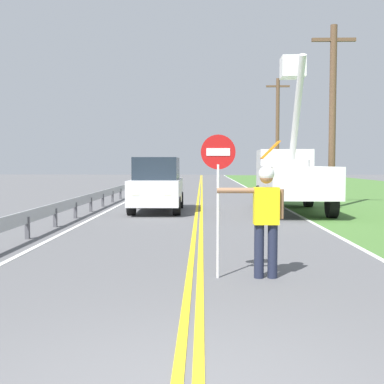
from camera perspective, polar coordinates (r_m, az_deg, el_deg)
centerline_yellow_left at (r=23.72m, az=0.69°, el=-1.17°), size 0.11×110.00×0.01m
centerline_yellow_right at (r=23.72m, az=1.12°, el=-1.17°), size 0.11×110.00×0.01m
edge_line_right at (r=23.97m, az=9.54°, el=-1.16°), size 0.12×110.00×0.01m
edge_line_left at (r=24.01m, az=-7.72°, el=-1.14°), size 0.12×110.00×0.01m
flagger_worker at (r=8.00m, az=8.57°, el=-2.57°), size 1.09×0.25×1.83m
stop_sign_paddle at (r=7.89m, az=3.06°, el=2.20°), size 0.56×0.04×2.33m
utility_bucket_truck at (r=19.66m, az=11.44°, el=2.00°), size 2.82×6.87×5.98m
oncoming_suv_nearest at (r=19.03m, az=-4.07°, el=0.90°), size 1.95×4.62×2.10m
utility_pole_near at (r=21.27m, az=16.08°, el=8.83°), size 1.80×0.28×7.54m
utility_pole_mid at (r=38.44m, az=9.94°, el=7.03°), size 1.80×0.28×8.39m
guardrail_left_shoulder at (r=20.40m, az=-11.03°, el=-0.51°), size 0.10×32.00×0.71m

